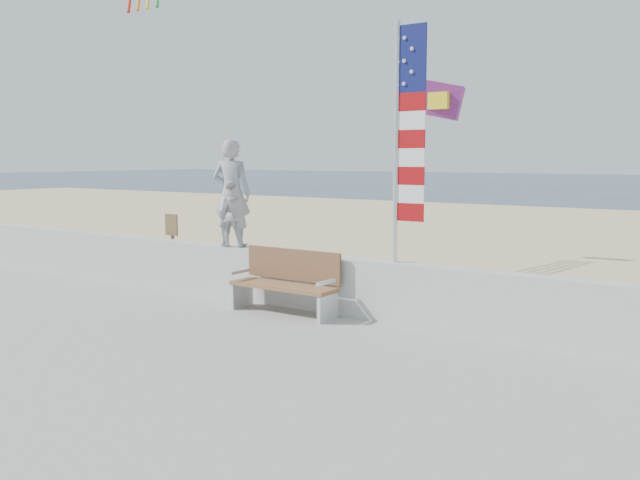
# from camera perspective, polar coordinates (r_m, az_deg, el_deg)

# --- Properties ---
(ground) EXTENTS (220.00, 220.00, 0.00)m
(ground) POSITION_cam_1_polar(r_m,az_deg,el_deg) (9.56, -7.18, -9.06)
(ground) COLOR #283A51
(ground) RESTS_ON ground
(sand) EXTENTS (90.00, 40.00, 0.08)m
(sand) POSITION_cam_1_polar(r_m,az_deg,el_deg) (17.20, 13.08, -1.90)
(sand) COLOR beige
(sand) RESTS_ON ground
(seawall) EXTENTS (30.00, 0.35, 0.90)m
(seawall) POSITION_cam_1_polar(r_m,az_deg,el_deg) (10.95, -0.28, -3.57)
(seawall) COLOR silver
(seawall) RESTS_ON boardwalk
(adult) EXTENTS (0.79, 0.65, 1.87)m
(adult) POSITION_cam_1_polar(r_m,az_deg,el_deg) (11.90, -7.44, 3.93)
(adult) COLOR #9C9CA2
(adult) RESTS_ON seawall
(child) EXTENTS (0.69, 0.61, 1.19)m
(child) POSITION_cam_1_polar(r_m,az_deg,el_deg) (11.92, -7.43, 2.29)
(child) COLOR silver
(child) RESTS_ON seawall
(bench) EXTENTS (1.80, 0.57, 1.00)m
(bench) POSITION_cam_1_polar(r_m,az_deg,el_deg) (10.73, -2.84, -3.47)
(bench) COLOR #946540
(bench) RESTS_ON boardwalk
(flag) EXTENTS (0.50, 0.08, 3.50)m
(flag) POSITION_cam_1_polar(r_m,az_deg,el_deg) (9.98, 7.10, 8.99)
(flag) COLOR silver
(flag) RESTS_ON seawall
(parafoil_kite) EXTENTS (1.11, 0.55, 0.74)m
(parafoil_kite) POSITION_cam_1_polar(r_m,az_deg,el_deg) (11.56, 9.48, 11.63)
(parafoil_kite) COLOR red
(parafoil_kite) RESTS_ON ground
(sign) EXTENTS (0.32, 0.07, 1.46)m
(sign) POSITION_cam_1_polar(r_m,az_deg,el_deg) (13.54, -12.33, -0.36)
(sign) COLOR brown
(sign) RESTS_ON sand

